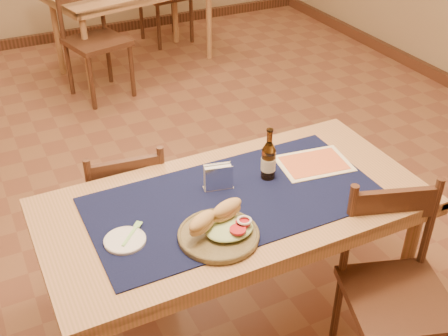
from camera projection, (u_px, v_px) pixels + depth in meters
name	position (u px, v px, depth m)	size (l,w,h in m)	color
main_table	(234.00, 216.00, 2.37)	(1.60, 0.80, 0.75)	#B17B53
placemat	(235.00, 199.00, 2.32)	(1.20, 0.60, 0.01)	#0E1234
baseboard	(172.00, 223.00, 3.30)	(6.00, 7.00, 0.10)	#4E2B1C
chair_main_far	(126.00, 208.00, 2.80)	(0.43, 0.43, 0.83)	#4E2B1C
chair_main_near	(395.00, 288.00, 2.30)	(0.52, 0.52, 0.89)	#4E2B1C
chair_back_near	(94.00, 38.00, 4.63)	(0.54, 0.54, 0.97)	#4E2B1C
sandwich_plate	(220.00, 229.00, 2.10)	(0.31, 0.31, 0.12)	brown
side_plate	(125.00, 240.00, 2.09)	(0.16, 0.16, 0.01)	silver
fork	(133.00, 231.00, 2.12)	(0.12, 0.12, 0.00)	#92DC79
beer_bottle	(268.00, 160.00, 2.40)	(0.06, 0.06, 0.24)	#4C2D0D
napkin_holder	(218.00, 178.00, 2.36)	(0.13, 0.07, 0.11)	silver
menu_card	(314.00, 163.00, 2.54)	(0.35, 0.27, 0.01)	#F5E6B9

